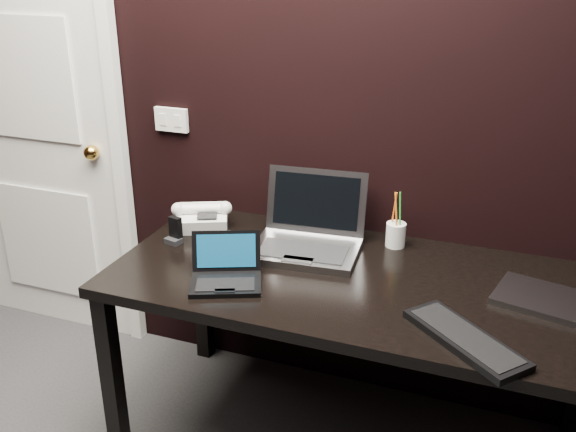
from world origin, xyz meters
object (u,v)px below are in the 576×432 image
at_px(silver_laptop, 308,237).
at_px(mobile_phone, 175,233).
at_px(desk, 355,297).
at_px(closed_laptop, 546,300).
at_px(desk_phone, 202,217).
at_px(netbook, 226,274).
at_px(door, 33,122).
at_px(ext_keyboard, 465,339).
at_px(pen_cup, 396,234).

xyz_separation_m(silver_laptop, mobile_phone, (-0.50, -0.13, -0.01)).
height_order(desk, closed_laptop, closed_laptop).
distance_m(closed_laptop, desk_phone, 1.32).
bearing_deg(desk_phone, closed_laptop, -6.52).
bearing_deg(desk, closed_laptop, 4.49).
bearing_deg(netbook, door, 155.60).
height_order(desk, netbook, netbook).
relative_size(door, desk, 1.26).
relative_size(desk, silver_laptop, 4.07).
bearing_deg(ext_keyboard, mobile_phone, 164.93).
height_order(closed_laptop, desk_phone, desk_phone).
relative_size(silver_laptop, mobile_phone, 4.03).
xyz_separation_m(netbook, ext_keyboard, (0.80, -0.08, -0.02)).
xyz_separation_m(door, ext_keyboard, (2.05, -0.65, -0.29)).
bearing_deg(closed_laptop, desk_phone, 173.48).
height_order(netbook, closed_laptop, netbook).
bearing_deg(netbook, ext_keyboard, -5.96).
xyz_separation_m(ext_keyboard, closed_laptop, (0.22, 0.32, -0.00)).
xyz_separation_m(netbook, pen_cup, (0.48, 0.49, 0.02)).
xyz_separation_m(desk, mobile_phone, (-0.72, 0.03, 0.12)).
bearing_deg(closed_laptop, pen_cup, 155.34).
relative_size(door, silver_laptop, 5.12).
relative_size(silver_laptop, ext_keyboard, 1.07).
xyz_separation_m(closed_laptop, mobile_phone, (-1.34, -0.02, 0.03)).
xyz_separation_m(mobile_phone, pen_cup, (0.80, 0.27, 0.01)).
relative_size(door, pen_cup, 9.80).
height_order(silver_laptop, closed_laptop, silver_laptop).
distance_m(mobile_phone, pen_cup, 0.84).
distance_m(door, netbook, 1.40).
bearing_deg(closed_laptop, desk, -175.51).
height_order(desk, desk_phone, desk_phone).
distance_m(door, mobile_phone, 1.02).
distance_m(ext_keyboard, desk_phone, 1.19).
bearing_deg(silver_laptop, desk_phone, 174.71).
relative_size(silver_laptop, desk_phone, 1.62).
bearing_deg(ext_keyboard, silver_laptop, 145.56).
relative_size(silver_laptop, pen_cup, 1.91).
relative_size(desk_phone, pen_cup, 1.18).
height_order(desk_phone, mobile_phone, desk_phone).
bearing_deg(mobile_phone, desk_phone, 80.26).
distance_m(door, pen_cup, 1.74).
xyz_separation_m(closed_laptop, desk_phone, (-1.31, 0.15, 0.03)).
distance_m(ext_keyboard, closed_laptop, 0.39).
bearing_deg(mobile_phone, silver_laptop, 14.28).
height_order(netbook, silver_laptop, silver_laptop).
xyz_separation_m(ext_keyboard, desk_phone, (-1.09, 0.47, 0.03)).
relative_size(netbook, silver_laptop, 0.72).
relative_size(netbook, closed_laptop, 0.86).
relative_size(desk_phone, mobile_phone, 2.49).
bearing_deg(desk, pen_cup, 75.78).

